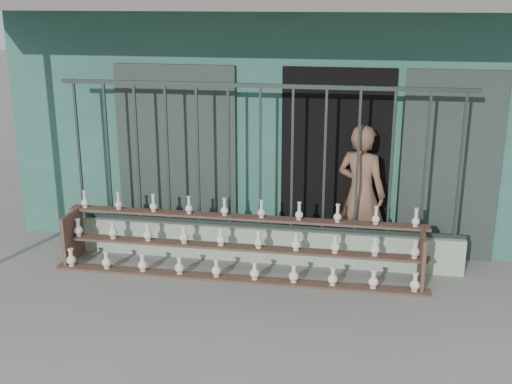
# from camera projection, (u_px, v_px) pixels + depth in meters

# --- Properties ---
(ground) EXTENTS (60.00, 60.00, 0.00)m
(ground) POSITION_uv_depth(u_px,v_px,m) (240.00, 306.00, 6.98)
(ground) COLOR slate
(workshop_building) EXTENTS (7.40, 6.60, 3.21)m
(workshop_building) POSITION_uv_depth(u_px,v_px,m) (290.00, 98.00, 10.47)
(workshop_building) COLOR #2C5D50
(workshop_building) RESTS_ON ground
(parapet_wall) EXTENTS (5.00, 0.20, 0.45)m
(parapet_wall) POSITION_uv_depth(u_px,v_px,m) (260.00, 243.00, 8.13)
(parapet_wall) COLOR #94AC93
(parapet_wall) RESTS_ON ground
(security_fence) EXTENTS (5.00, 0.04, 1.80)m
(security_fence) POSITION_uv_depth(u_px,v_px,m) (260.00, 157.00, 7.80)
(security_fence) COLOR #283330
(security_fence) RESTS_ON parapet_wall
(shelf_rack) EXTENTS (4.50, 0.68, 0.85)m
(shelf_rack) POSITION_uv_depth(u_px,v_px,m) (239.00, 245.00, 7.73)
(shelf_rack) COLOR brown
(shelf_rack) RESTS_ON ground
(elderly_woman) EXTENTS (0.76, 0.65, 1.75)m
(elderly_woman) POSITION_uv_depth(u_px,v_px,m) (361.00, 193.00, 7.99)
(elderly_woman) COLOR brown
(elderly_woman) RESTS_ON ground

